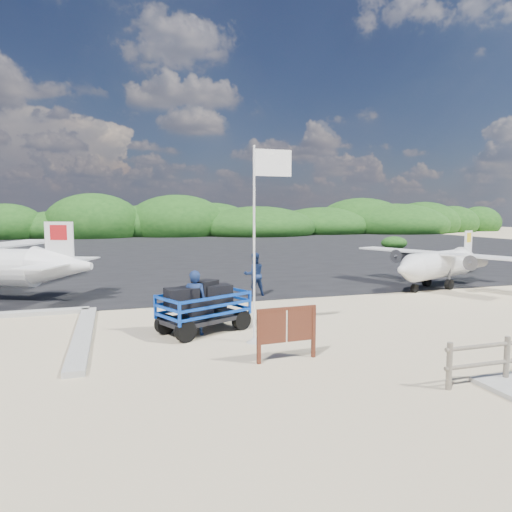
{
  "coord_description": "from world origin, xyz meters",
  "views": [
    {
      "loc": [
        -3.54,
        -12.54,
        3.71
      ],
      "look_at": [
        2.03,
        5.31,
        1.83
      ],
      "focal_mm": 32.0,
      "sensor_mm": 36.0,
      "label": 1
    }
  ],
  "objects_px": {
    "flagpole": "(254,342)",
    "signboard": "(287,360)",
    "aircraft_large": "(324,249)",
    "crew_a": "(195,302)",
    "baggage_cart": "(204,332)",
    "aircraft_small": "(55,251)",
    "crew_b": "(254,274)"
  },
  "relations": [
    {
      "from": "aircraft_large",
      "to": "aircraft_small",
      "type": "xyz_separation_m",
      "value": [
        -24.48,
        4.84,
        0.0
      ]
    },
    {
      "from": "baggage_cart",
      "to": "flagpole",
      "type": "relative_size",
      "value": 0.53
    },
    {
      "from": "aircraft_small",
      "to": "flagpole",
      "type": "bearing_deg",
      "value": 83.64
    },
    {
      "from": "crew_a",
      "to": "aircraft_small",
      "type": "xyz_separation_m",
      "value": [
        -7.45,
        31.33,
        -0.97
      ]
    },
    {
      "from": "signboard",
      "to": "aircraft_small",
      "type": "height_order",
      "value": "aircraft_small"
    },
    {
      "from": "flagpole",
      "to": "aircraft_large",
      "type": "xyz_separation_m",
      "value": [
        15.6,
        27.81,
        0.0
      ]
    },
    {
      "from": "crew_a",
      "to": "aircraft_small",
      "type": "height_order",
      "value": "crew_a"
    },
    {
      "from": "aircraft_large",
      "to": "baggage_cart",
      "type": "bearing_deg",
      "value": 82.42
    },
    {
      "from": "baggage_cart",
      "to": "crew_b",
      "type": "distance_m",
      "value": 6.1
    },
    {
      "from": "crew_b",
      "to": "aircraft_large",
      "type": "xyz_separation_m",
      "value": [
        13.55,
        21.16,
        -0.95
      ]
    },
    {
      "from": "baggage_cart",
      "to": "aircraft_large",
      "type": "distance_m",
      "value": 31.15
    },
    {
      "from": "signboard",
      "to": "crew_b",
      "type": "distance_m",
      "value": 8.61
    },
    {
      "from": "baggage_cart",
      "to": "crew_b",
      "type": "height_order",
      "value": "crew_b"
    },
    {
      "from": "flagpole",
      "to": "aircraft_large",
      "type": "distance_m",
      "value": 31.89
    },
    {
      "from": "flagpole",
      "to": "signboard",
      "type": "distance_m",
      "value": 1.75
    },
    {
      "from": "baggage_cart",
      "to": "aircraft_small",
      "type": "distance_m",
      "value": 32.06
    },
    {
      "from": "signboard",
      "to": "crew_a",
      "type": "distance_m",
      "value": 3.64
    },
    {
      "from": "signboard",
      "to": "crew_a",
      "type": "relative_size",
      "value": 0.86
    },
    {
      "from": "crew_a",
      "to": "aircraft_small",
      "type": "bearing_deg",
      "value": -52.11
    },
    {
      "from": "crew_b",
      "to": "aircraft_large",
      "type": "relative_size",
      "value": 0.14
    },
    {
      "from": "flagpole",
      "to": "crew_a",
      "type": "distance_m",
      "value": 2.18
    },
    {
      "from": "flagpole",
      "to": "crew_b",
      "type": "relative_size",
      "value": 2.88
    },
    {
      "from": "baggage_cart",
      "to": "aircraft_large",
      "type": "xyz_separation_m",
      "value": [
        16.73,
        26.28,
        0.0
      ]
    },
    {
      "from": "crew_a",
      "to": "aircraft_large",
      "type": "distance_m",
      "value": 31.51
    },
    {
      "from": "signboard",
      "to": "aircraft_small",
      "type": "relative_size",
      "value": 0.24
    },
    {
      "from": "flagpole",
      "to": "aircraft_small",
      "type": "xyz_separation_m",
      "value": [
        -8.89,
        32.65,
        0.0
      ]
    },
    {
      "from": "crew_a",
      "to": "aircraft_large",
      "type": "xyz_separation_m",
      "value": [
        17.04,
        26.49,
        -0.97
      ]
    },
    {
      "from": "crew_a",
      "to": "crew_b",
      "type": "xyz_separation_m",
      "value": [
        3.49,
        5.34,
        -0.02
      ]
    },
    {
      "from": "aircraft_large",
      "to": "signboard",
      "type": "bearing_deg",
      "value": 87.55
    },
    {
      "from": "signboard",
      "to": "aircraft_large",
      "type": "relative_size",
      "value": 0.12
    },
    {
      "from": "aircraft_large",
      "to": "crew_b",
      "type": "bearing_deg",
      "value": 82.27
    },
    {
      "from": "crew_a",
      "to": "crew_b",
      "type": "relative_size",
      "value": 1.02
    }
  ]
}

